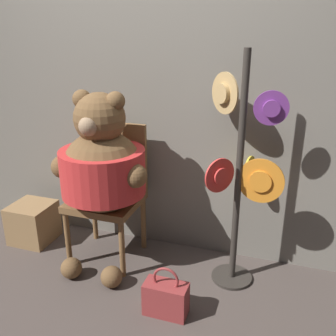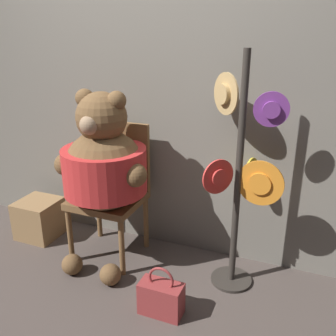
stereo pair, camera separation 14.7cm
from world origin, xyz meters
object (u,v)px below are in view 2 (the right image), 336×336
handbag_on_ground (161,298)px  chair (113,185)px  teddy_bear (104,165)px  hat_display_rack (240,173)px

handbag_on_ground → chair: bearing=139.3°
teddy_bear → handbag_on_ground: 0.95m
chair → hat_display_rack: bearing=-2.2°
hat_display_rack → handbag_on_ground: hat_display_rack is taller
chair → teddy_bear: 0.27m
chair → hat_display_rack: size_ratio=0.65×
chair → teddy_bear: teddy_bear is taller
chair → handbag_on_ground: bearing=-40.7°
chair → handbag_on_ground: size_ratio=3.05×
chair → hat_display_rack: (0.95, -0.04, 0.25)m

